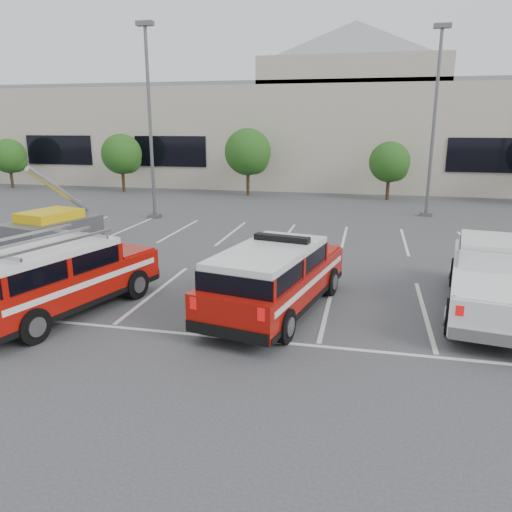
{
  "coord_description": "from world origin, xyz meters",
  "views": [
    {
      "loc": [
        3.64,
        -13.85,
        5.14
      ],
      "look_at": [
        0.28,
        1.17,
        1.05
      ],
      "focal_mm": 35.0,
      "sensor_mm": 36.0,
      "label": 1
    }
  ],
  "objects_px": {
    "fire_chief_suv": "(275,283)",
    "white_pickup": "(495,285)",
    "tree_far_left": "(10,157)",
    "tree_mid_left": "(249,154)",
    "ladder_suv": "(58,282)",
    "utility_rig": "(47,231)",
    "light_pole_mid": "(434,123)",
    "tree_left": "(123,156)",
    "tree_mid_right": "(391,163)",
    "convention_building": "(331,129)",
    "light_pole_left": "(150,123)"
  },
  "relations": [
    {
      "from": "tree_left",
      "to": "white_pickup",
      "type": "relative_size",
      "value": 0.65
    },
    {
      "from": "tree_left",
      "to": "white_pickup",
      "type": "xyz_separation_m",
      "value": [
        22.16,
        -21.53,
        -1.98
      ]
    },
    {
      "from": "convention_building",
      "to": "utility_rig",
      "type": "bearing_deg",
      "value": -109.93
    },
    {
      "from": "tree_mid_left",
      "to": "white_pickup",
      "type": "xyz_separation_m",
      "value": [
        12.16,
        -21.53,
        -2.25
      ]
    },
    {
      "from": "tree_far_left",
      "to": "fire_chief_suv",
      "type": "xyz_separation_m",
      "value": [
        26.17,
        -22.88,
        -1.64
      ]
    },
    {
      "from": "convention_building",
      "to": "utility_rig",
      "type": "height_order",
      "value": "convention_building"
    },
    {
      "from": "tree_far_left",
      "to": "tree_mid_left",
      "type": "height_order",
      "value": "tree_mid_left"
    },
    {
      "from": "white_pickup",
      "to": "tree_far_left",
      "type": "bearing_deg",
      "value": 155.86
    },
    {
      "from": "tree_far_left",
      "to": "light_pole_mid",
      "type": "xyz_separation_m",
      "value": [
        31.91,
        -6.05,
        2.68
      ]
    },
    {
      "from": "light_pole_mid",
      "to": "white_pickup",
      "type": "xyz_separation_m",
      "value": [
        0.25,
        -15.48,
        -4.39
      ]
    },
    {
      "from": "ladder_suv",
      "to": "utility_rig",
      "type": "height_order",
      "value": "utility_rig"
    },
    {
      "from": "tree_left",
      "to": "utility_rig",
      "type": "bearing_deg",
      "value": -73.29
    },
    {
      "from": "light_pole_left",
      "to": "tree_mid_left",
      "type": "bearing_deg",
      "value": 72.9
    },
    {
      "from": "convention_building",
      "to": "ladder_suv",
      "type": "xyz_separation_m",
      "value": [
        -4.76,
        -34.11,
        -3.82
      ]
    },
    {
      "from": "tree_mid_left",
      "to": "light_pole_mid",
      "type": "distance_m",
      "value": 13.53
    },
    {
      "from": "light_pole_left",
      "to": "light_pole_mid",
      "type": "height_order",
      "value": "same"
    },
    {
      "from": "convention_building",
      "to": "tree_far_left",
      "type": "relative_size",
      "value": 15.04
    },
    {
      "from": "tree_far_left",
      "to": "ladder_suv",
      "type": "distance_m",
      "value": 31.72
    },
    {
      "from": "convention_building",
      "to": "tree_left",
      "type": "relative_size",
      "value": 13.58
    },
    {
      "from": "convention_building",
      "to": "light_pole_left",
      "type": "bearing_deg",
      "value": -112.39
    },
    {
      "from": "tree_far_left",
      "to": "utility_rig",
      "type": "relative_size",
      "value": 0.92
    },
    {
      "from": "tree_mid_left",
      "to": "fire_chief_suv",
      "type": "bearing_deg",
      "value": -74.92
    },
    {
      "from": "tree_left",
      "to": "white_pickup",
      "type": "bearing_deg",
      "value": -44.17
    },
    {
      "from": "convention_building",
      "to": "tree_mid_left",
      "type": "relative_size",
      "value": 12.38
    },
    {
      "from": "fire_chief_suv",
      "to": "tree_mid_left",
      "type": "bearing_deg",
      "value": 117.05
    },
    {
      "from": "light_pole_left",
      "to": "utility_rig",
      "type": "relative_size",
      "value": 2.36
    },
    {
      "from": "tree_mid_left",
      "to": "fire_chief_suv",
      "type": "distance_m",
      "value": 23.8
    },
    {
      "from": "fire_chief_suv",
      "to": "white_pickup",
      "type": "relative_size",
      "value": 0.93
    },
    {
      "from": "light_pole_mid",
      "to": "fire_chief_suv",
      "type": "relative_size",
      "value": 1.62
    },
    {
      "from": "tree_mid_right",
      "to": "light_pole_mid",
      "type": "bearing_deg",
      "value": -72.48
    },
    {
      "from": "light_pole_mid",
      "to": "utility_rig",
      "type": "height_order",
      "value": "light_pole_mid"
    },
    {
      "from": "tree_left",
      "to": "tree_mid_right",
      "type": "distance_m",
      "value": 20.0
    },
    {
      "from": "white_pickup",
      "to": "ladder_suv",
      "type": "xyz_separation_m",
      "value": [
        -11.83,
        -2.76,
        0.11
      ]
    },
    {
      "from": "tree_mid_left",
      "to": "utility_rig",
      "type": "xyz_separation_m",
      "value": [
        -4.78,
        -17.4,
        -2.34
      ]
    },
    {
      "from": "convention_building",
      "to": "tree_left",
      "type": "xyz_separation_m",
      "value": [
        -15.09,
        -9.82,
        -1.95
      ]
    },
    {
      "from": "tree_mid_left",
      "to": "white_pickup",
      "type": "height_order",
      "value": "tree_mid_left"
    },
    {
      "from": "convention_building",
      "to": "utility_rig",
      "type": "distance_m",
      "value": 29.23
    },
    {
      "from": "light_pole_mid",
      "to": "ladder_suv",
      "type": "relative_size",
      "value": 1.68
    },
    {
      "from": "light_pole_left",
      "to": "light_pole_mid",
      "type": "distance_m",
      "value": 15.52
    },
    {
      "from": "fire_chief_suv",
      "to": "ladder_suv",
      "type": "distance_m",
      "value": 6.0
    },
    {
      "from": "light_pole_mid",
      "to": "tree_far_left",
      "type": "bearing_deg",
      "value": 169.27
    },
    {
      "from": "tree_far_left",
      "to": "tree_mid_right",
      "type": "xyz_separation_m",
      "value": [
        30.0,
        0.0,
        0.0
      ]
    },
    {
      "from": "convention_building",
      "to": "utility_rig",
      "type": "xyz_separation_m",
      "value": [
        -9.87,
        -27.22,
        -4.02
      ]
    },
    {
      "from": "light_pole_mid",
      "to": "utility_rig",
      "type": "bearing_deg",
      "value": -145.77
    },
    {
      "from": "tree_left",
      "to": "ladder_suv",
      "type": "distance_m",
      "value": 26.46
    },
    {
      "from": "white_pickup",
      "to": "ladder_suv",
      "type": "bearing_deg",
      "value": -157.2
    },
    {
      "from": "light_pole_left",
      "to": "light_pole_mid",
      "type": "xyz_separation_m",
      "value": [
        15.0,
        4.0,
        0.0
      ]
    },
    {
      "from": "ladder_suv",
      "to": "tree_mid_left",
      "type": "bearing_deg",
      "value": 106.13
    },
    {
      "from": "tree_mid_right",
      "to": "utility_rig",
      "type": "height_order",
      "value": "tree_mid_right"
    },
    {
      "from": "tree_far_left",
      "to": "convention_building",
      "type": "bearing_deg",
      "value": 21.37
    }
  ]
}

